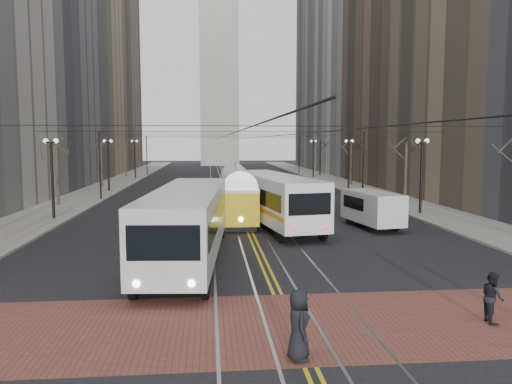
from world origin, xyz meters
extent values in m
plane|color=black|center=(0.00, 0.00, 0.00)|extent=(260.00, 260.00, 0.00)
cube|color=gray|center=(-15.00, 45.00, 0.07)|extent=(5.00, 140.00, 0.15)
cube|color=gray|center=(15.00, 45.00, 0.07)|extent=(5.00, 140.00, 0.15)
cube|color=brown|center=(0.00, -4.00, 0.01)|extent=(25.00, 6.00, 0.01)
cube|color=gray|center=(0.00, 45.00, 0.00)|extent=(4.80, 130.00, 0.02)
cube|color=gold|center=(0.00, 45.00, 0.01)|extent=(0.42, 130.00, 0.01)
cube|color=slate|center=(-25.50, 46.00, 17.00)|extent=(16.00, 20.00, 34.00)
cube|color=gray|center=(-27.50, 66.00, 26.00)|extent=(20.00, 20.00, 52.00)
cube|color=brown|center=(-25.50, 86.00, 20.00)|extent=(16.00, 20.00, 40.00)
cube|color=brown|center=(25.50, 46.00, 17.00)|extent=(16.00, 20.00, 34.00)
cube|color=#B5B1AA|center=(27.50, 66.00, 26.00)|extent=(20.00, 20.00, 52.00)
cube|color=slate|center=(25.50, 86.00, 20.00)|extent=(16.00, 20.00, 40.00)
cube|color=#B2AFA5|center=(0.00, 102.00, 28.00)|extent=(9.00, 9.00, 56.00)
cylinder|color=black|center=(-13.70, 18.00, 2.80)|extent=(0.20, 0.20, 5.60)
cylinder|color=black|center=(-13.70, 38.00, 2.80)|extent=(0.20, 0.20, 5.60)
cylinder|color=black|center=(-13.70, 58.00, 2.80)|extent=(0.20, 0.20, 5.60)
cylinder|color=black|center=(13.70, 18.00, 2.80)|extent=(0.20, 0.20, 5.60)
cylinder|color=black|center=(13.70, 38.00, 2.80)|extent=(0.20, 0.20, 5.60)
cylinder|color=black|center=(13.70, 58.00, 2.80)|extent=(0.20, 0.20, 5.60)
cylinder|color=#382D23|center=(-15.70, 26.00, 2.80)|extent=(0.28, 0.28, 5.60)
cylinder|color=#382D23|center=(-15.70, 44.00, 2.80)|extent=(0.28, 0.28, 5.60)
cylinder|color=#382D23|center=(-15.70, 62.00, 2.80)|extent=(0.28, 0.28, 5.60)
cylinder|color=#382D23|center=(15.70, 26.00, 2.80)|extent=(0.28, 0.28, 5.60)
cylinder|color=#382D23|center=(15.70, 44.00, 2.80)|extent=(0.28, 0.28, 5.60)
cylinder|color=#382D23|center=(15.70, 62.00, 2.80)|extent=(0.28, 0.28, 5.60)
cylinder|color=black|center=(-1.50, 45.00, 6.00)|extent=(0.03, 120.00, 0.03)
cylinder|color=black|center=(1.50, 45.00, 6.00)|extent=(0.03, 120.00, 0.03)
cylinder|color=black|center=(-12.90, 30.00, 3.30)|extent=(0.16, 0.16, 6.60)
cylinder|color=black|center=(-12.90, 66.00, 3.30)|extent=(0.16, 0.16, 6.60)
cylinder|color=black|center=(12.90, 30.00, 3.30)|extent=(0.16, 0.16, 6.60)
cylinder|color=black|center=(12.90, 66.00, 3.30)|extent=(0.16, 0.16, 6.60)
cube|color=#BBBBBB|center=(-3.50, 4.57, 1.72)|extent=(3.93, 13.97, 3.45)
cube|color=gold|center=(-0.50, 17.74, 1.48)|extent=(2.52, 12.63, 2.97)
cube|color=silver|center=(1.80, 13.99, 1.71)|extent=(5.04, 13.40, 3.42)
cube|color=silver|center=(8.11, 12.73, 1.19)|extent=(2.89, 5.62, 2.37)
imported|color=#414449|center=(4.66, 31.93, 0.85)|extent=(2.08, 5.01, 1.70)
imported|color=#94969B|center=(5.59, 45.82, 0.75)|extent=(1.87, 4.63, 1.50)
imported|color=black|center=(-0.23, -6.50, 0.95)|extent=(0.64, 0.94, 1.87)
imported|color=black|center=(6.30, -4.39, 0.82)|extent=(0.69, 0.84, 1.61)
camera|label=1|loc=(-2.48, -18.80, 5.66)|focal=35.00mm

